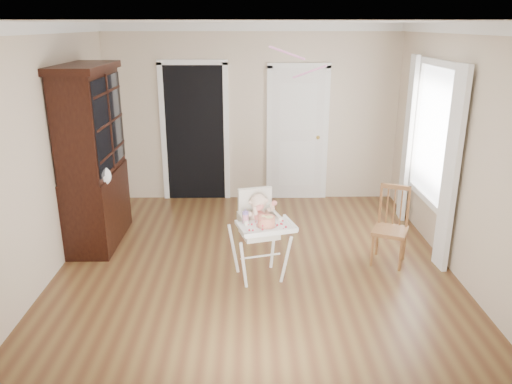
{
  "coord_description": "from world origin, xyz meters",
  "views": [
    {
      "loc": [
        -0.06,
        -5.18,
        2.68
      ],
      "look_at": [
        0.01,
        -0.31,
        1.03
      ],
      "focal_mm": 35.0,
      "sensor_mm": 36.0,
      "label": 1
    }
  ],
  "objects_px": {
    "dining_chair": "(391,228)",
    "sippy_cup": "(246,217)",
    "high_chair": "(259,225)",
    "cake": "(267,221)",
    "china_cabinet": "(93,157)"
  },
  "relations": [
    {
      "from": "dining_chair",
      "to": "sippy_cup",
      "type": "bearing_deg",
      "value": -138.9
    },
    {
      "from": "high_chair",
      "to": "sippy_cup",
      "type": "xyz_separation_m",
      "value": [
        -0.15,
        -0.14,
        0.15
      ]
    },
    {
      "from": "high_chair",
      "to": "cake",
      "type": "distance_m",
      "value": 0.26
    },
    {
      "from": "sippy_cup",
      "to": "high_chair",
      "type": "bearing_deg",
      "value": 43.34
    },
    {
      "from": "high_chair",
      "to": "china_cabinet",
      "type": "relative_size",
      "value": 0.45
    },
    {
      "from": "cake",
      "to": "dining_chair",
      "type": "xyz_separation_m",
      "value": [
        1.47,
        0.58,
        -0.33
      ]
    },
    {
      "from": "cake",
      "to": "dining_chair",
      "type": "relative_size",
      "value": 0.25
    },
    {
      "from": "sippy_cup",
      "to": "dining_chair",
      "type": "height_order",
      "value": "dining_chair"
    },
    {
      "from": "high_chair",
      "to": "china_cabinet",
      "type": "distance_m",
      "value": 2.33
    },
    {
      "from": "cake",
      "to": "dining_chair",
      "type": "distance_m",
      "value": 1.61
    },
    {
      "from": "high_chair",
      "to": "cake",
      "type": "xyz_separation_m",
      "value": [
        0.07,
        -0.22,
        0.13
      ]
    },
    {
      "from": "high_chair",
      "to": "sippy_cup",
      "type": "relative_size",
      "value": 6.26
    },
    {
      "from": "high_chair",
      "to": "dining_chair",
      "type": "bearing_deg",
      "value": -2.4
    },
    {
      "from": "cake",
      "to": "dining_chair",
      "type": "bearing_deg",
      "value": 21.71
    },
    {
      "from": "high_chair",
      "to": "china_cabinet",
      "type": "height_order",
      "value": "china_cabinet"
    }
  ]
}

